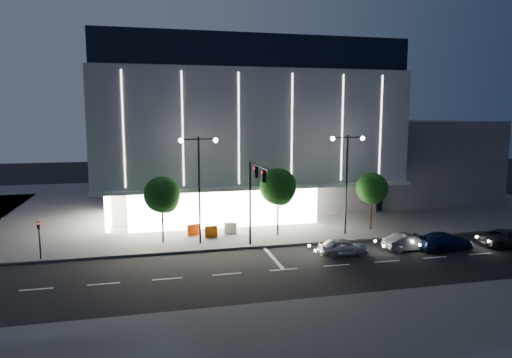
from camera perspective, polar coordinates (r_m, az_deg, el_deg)
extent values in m
plane|color=black|center=(33.49, -0.63, -10.69)|extent=(160.00, 160.00, 0.00)
cube|color=#474747|center=(57.24, -0.96, -2.73)|extent=(70.00, 40.00, 0.15)
cube|color=#474747|center=(24.79, 17.86, -17.87)|extent=(70.00, 10.00, 0.15)
cube|color=#4C4C51|center=(56.53, -2.95, -0.89)|extent=(28.00, 21.00, 4.00)
cube|color=#949399|center=(53.90, -2.62, 6.69)|extent=(30.00, 25.00, 11.00)
cube|color=black|center=(54.19, -2.67, 14.11)|extent=(29.40, 24.50, 3.00)
cube|color=white|center=(43.13, -3.73, -3.69)|extent=(18.00, 0.40, 3.60)
cube|color=white|center=(47.94, -17.66, -2.87)|extent=(0.40, 10.00, 3.60)
cube|color=#949399|center=(42.37, 0.47, -1.00)|extent=(30.00, 2.00, 0.30)
cube|color=white|center=(41.65, 0.55, 6.31)|extent=(24.00, 0.06, 10.00)
cube|color=#4C4C51|center=(64.30, 17.66, 2.52)|extent=(16.00, 20.00, 10.00)
cylinder|color=black|center=(37.33, -0.74, -3.17)|extent=(0.18, 0.18, 7.00)
cylinder|color=black|center=(34.00, 0.30, 1.70)|extent=(0.14, 5.80, 0.14)
cube|color=black|center=(34.75, 0.03, 0.84)|extent=(0.28, 0.18, 0.85)
cube|color=black|center=(32.44, 1.00, 0.33)|extent=(0.28, 0.18, 0.85)
sphere|color=#FF0C0C|center=(34.69, -0.16, 1.33)|extent=(0.14, 0.14, 0.14)
cylinder|color=black|center=(37.69, -7.09, -1.58)|extent=(0.16, 0.16, 9.00)
cylinder|color=black|center=(37.16, -8.28, 4.94)|extent=(1.40, 0.10, 0.10)
cylinder|color=black|center=(37.30, -6.13, 4.99)|extent=(1.40, 0.10, 0.10)
sphere|color=white|center=(37.11, -9.36, 4.76)|extent=(0.36, 0.36, 0.36)
sphere|color=white|center=(37.40, -5.06, 4.86)|extent=(0.36, 0.36, 0.36)
cylinder|color=black|center=(41.11, 11.23, -0.87)|extent=(0.16, 0.16, 9.00)
cylinder|color=black|center=(40.40, 10.49, 5.13)|extent=(1.40, 0.10, 0.10)
cylinder|color=black|center=(40.98, 12.29, 5.12)|extent=(1.40, 0.10, 0.10)
sphere|color=white|center=(40.13, 9.57, 4.99)|extent=(0.36, 0.36, 0.36)
sphere|color=white|center=(41.29, 13.17, 4.97)|extent=(0.36, 0.36, 0.36)
cylinder|color=black|center=(37.54, -25.42, -7.02)|extent=(0.12, 0.12, 3.00)
cube|color=black|center=(37.27, -25.53, -5.24)|extent=(0.22, 0.16, 0.55)
sphere|color=#FF0C0C|center=(37.13, -25.58, -5.05)|extent=(0.10, 0.10, 0.10)
cylinder|color=black|center=(39.00, -11.59, -5.27)|extent=(0.16, 0.16, 3.78)
sphere|color=#133F11|center=(38.54, -11.68, -1.91)|extent=(3.02, 3.02, 3.02)
sphere|color=#133F11|center=(38.84, -11.23, -2.63)|extent=(2.16, 2.16, 2.16)
sphere|color=#133F11|center=(38.44, -12.04, -2.43)|extent=(1.94, 1.94, 1.94)
cylinder|color=black|center=(40.44, 2.75, -4.43)|extent=(0.16, 0.16, 4.06)
sphere|color=#133F11|center=(39.98, 2.78, -0.94)|extent=(3.25, 3.25, 3.25)
sphere|color=#133F11|center=(40.35, 3.10, -1.69)|extent=(2.32, 2.32, 2.32)
sphere|color=#133F11|center=(39.83, 2.49, -1.48)|extent=(2.09, 2.09, 2.09)
cylinder|color=black|center=(43.77, 14.19, -3.99)|extent=(0.16, 0.16, 3.64)
sphere|color=#133F11|center=(43.37, 14.29, -1.10)|extent=(2.91, 2.91, 2.91)
sphere|color=#133F11|center=(43.77, 14.49, -1.72)|extent=(2.08, 2.08, 2.08)
sphere|color=#133F11|center=(43.17, 14.07, -1.55)|extent=(1.87, 1.87, 1.87)
imported|color=#B6BABE|center=(36.19, 10.80, -8.31)|extent=(3.90, 1.71, 1.31)
imported|color=gray|center=(38.73, 18.54, -7.48)|extent=(4.13, 1.56, 1.35)
imported|color=#111D41|center=(39.91, 22.49, -7.18)|extent=(4.97, 2.39, 1.40)
imported|color=#2E2D32|center=(43.30, 29.18, -6.44)|extent=(5.15, 2.71, 1.38)
cube|color=#ED540D|center=(41.00, -7.86, -6.31)|extent=(1.12, 0.61, 1.00)
cube|color=orange|center=(40.21, -5.64, -6.56)|extent=(1.12, 0.38, 1.00)
cube|color=white|center=(41.24, -3.21, -6.16)|extent=(1.13, 0.52, 1.00)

